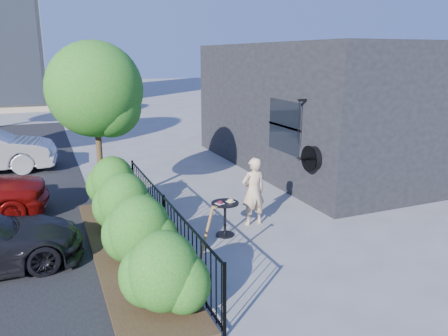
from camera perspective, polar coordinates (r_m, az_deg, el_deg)
name	(u,v)px	position (r m, az deg, el deg)	size (l,w,h in m)	color
ground	(235,236)	(9.20, 1.49, -8.93)	(120.00, 120.00, 0.00)	gray
shop_building	(330,106)	(15.22, 13.72, 7.90)	(6.22, 9.00, 4.00)	black
fence	(164,222)	(8.52, -7.80, -6.96)	(0.05, 6.05, 1.10)	black
planting_bed	(129,253)	(8.60, -12.26, -10.75)	(1.30, 6.00, 0.08)	#382616
shrubs	(132,217)	(8.45, -11.96, -6.34)	(1.10, 5.60, 1.24)	#16631B
patio_tree	(98,95)	(10.55, -16.10, 9.11)	(2.20, 2.20, 3.94)	#3F2B19
cafe_table	(225,213)	(9.07, 0.14, -5.87)	(0.58, 0.58, 0.77)	black
woman	(253,191)	(9.60, 3.85, -3.08)	(0.56, 0.36, 1.52)	#D6B38A
shovel	(203,249)	(7.28, -2.80, -10.52)	(0.45, 0.17, 1.34)	brown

